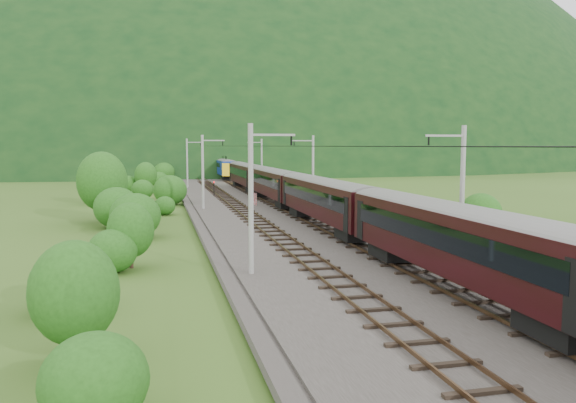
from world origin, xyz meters
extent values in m
plane|color=#335019|center=(0.00, 0.00, 0.00)|extent=(600.00, 600.00, 0.00)
cube|color=#38332D|center=(0.00, 10.00, 0.15)|extent=(14.00, 220.00, 0.30)
cube|color=brown|center=(-3.12, 10.00, 0.49)|extent=(0.08, 220.00, 0.15)
cube|color=brown|center=(-1.68, 10.00, 0.49)|extent=(0.08, 220.00, 0.15)
cube|color=black|center=(-2.40, 10.00, 0.36)|extent=(2.40, 220.00, 0.12)
cube|color=brown|center=(1.68, 10.00, 0.49)|extent=(0.08, 220.00, 0.15)
cube|color=brown|center=(3.12, 10.00, 0.49)|extent=(0.08, 220.00, 0.15)
cube|color=black|center=(2.40, 10.00, 0.36)|extent=(2.40, 220.00, 0.12)
cylinder|color=gray|center=(-6.20, 0.00, 4.30)|extent=(0.28, 0.28, 8.00)
cube|color=gray|center=(-5.00, 0.00, 7.70)|extent=(2.40, 0.12, 0.12)
cylinder|color=black|center=(-4.00, 0.00, 7.40)|extent=(0.10, 0.10, 0.50)
cylinder|color=gray|center=(-6.20, 32.00, 4.30)|extent=(0.28, 0.28, 8.00)
cube|color=gray|center=(-5.00, 32.00, 7.70)|extent=(2.40, 0.12, 0.12)
cylinder|color=black|center=(-4.00, 32.00, 7.40)|extent=(0.10, 0.10, 0.50)
cylinder|color=gray|center=(-6.20, 64.00, 4.30)|extent=(0.28, 0.28, 8.00)
cube|color=gray|center=(-5.00, 64.00, 7.70)|extent=(2.40, 0.12, 0.12)
cylinder|color=black|center=(-4.00, 64.00, 7.40)|extent=(0.10, 0.10, 0.50)
cylinder|color=gray|center=(-6.20, 96.00, 4.30)|extent=(0.28, 0.28, 8.00)
cube|color=gray|center=(-5.00, 96.00, 7.70)|extent=(2.40, 0.12, 0.12)
cylinder|color=black|center=(-4.00, 96.00, 7.40)|extent=(0.10, 0.10, 0.50)
cylinder|color=gray|center=(-6.20, 128.00, 4.30)|extent=(0.28, 0.28, 8.00)
cube|color=gray|center=(-5.00, 128.00, 7.70)|extent=(2.40, 0.12, 0.12)
cylinder|color=black|center=(-4.00, 128.00, 7.40)|extent=(0.10, 0.10, 0.50)
cylinder|color=gray|center=(6.20, 0.00, 4.30)|extent=(0.28, 0.28, 8.00)
cube|color=gray|center=(5.00, 0.00, 7.70)|extent=(2.40, 0.12, 0.12)
cylinder|color=black|center=(4.00, 0.00, 7.40)|extent=(0.10, 0.10, 0.50)
cylinder|color=gray|center=(6.20, 32.00, 4.30)|extent=(0.28, 0.28, 8.00)
cube|color=gray|center=(5.00, 32.00, 7.70)|extent=(2.40, 0.12, 0.12)
cylinder|color=black|center=(4.00, 32.00, 7.40)|extent=(0.10, 0.10, 0.50)
cylinder|color=gray|center=(6.20, 64.00, 4.30)|extent=(0.28, 0.28, 8.00)
cube|color=gray|center=(5.00, 64.00, 7.70)|extent=(2.40, 0.12, 0.12)
cylinder|color=black|center=(4.00, 64.00, 7.40)|extent=(0.10, 0.10, 0.50)
cylinder|color=gray|center=(6.20, 96.00, 4.30)|extent=(0.28, 0.28, 8.00)
cube|color=gray|center=(5.00, 96.00, 7.70)|extent=(2.40, 0.12, 0.12)
cylinder|color=black|center=(4.00, 96.00, 7.40)|extent=(0.10, 0.10, 0.50)
cylinder|color=gray|center=(6.20, 128.00, 4.30)|extent=(0.28, 0.28, 8.00)
cube|color=gray|center=(5.00, 128.00, 7.70)|extent=(2.40, 0.12, 0.12)
cylinder|color=black|center=(4.00, 128.00, 7.40)|extent=(0.10, 0.10, 0.50)
cylinder|color=black|center=(-2.40, 10.00, 7.10)|extent=(0.03, 198.00, 0.03)
cylinder|color=black|center=(2.40, 10.00, 7.10)|extent=(0.03, 198.00, 0.03)
ellipsoid|color=black|center=(0.00, 260.00, 0.00)|extent=(504.00, 360.00, 244.00)
cube|color=black|center=(2.40, -6.14, 2.78)|extent=(2.67, 20.24, 2.76)
cylinder|color=slate|center=(2.40, -6.14, 4.02)|extent=(2.67, 20.14, 2.67)
cube|color=black|center=(1.05, -6.14, 3.11)|extent=(0.05, 17.82, 1.06)
cube|color=black|center=(3.75, -6.14, 3.11)|extent=(0.05, 17.82, 1.06)
cube|color=black|center=(2.40, -13.22, 0.98)|extent=(2.02, 2.94, 0.83)
cube|color=black|center=(2.40, 0.95, 0.98)|extent=(2.02, 2.94, 0.83)
cube|color=black|center=(2.40, 14.76, 2.78)|extent=(2.67, 20.24, 2.76)
cylinder|color=slate|center=(2.40, 14.76, 4.02)|extent=(2.67, 20.14, 2.67)
cube|color=black|center=(1.05, 14.76, 3.11)|extent=(0.05, 17.82, 1.06)
cube|color=black|center=(3.75, 14.76, 3.11)|extent=(0.05, 17.82, 1.06)
cube|color=black|center=(2.40, 7.67, 0.98)|extent=(2.02, 2.94, 0.83)
cube|color=black|center=(2.40, 21.84, 0.98)|extent=(2.02, 2.94, 0.83)
cube|color=black|center=(2.40, 35.65, 2.78)|extent=(2.67, 20.24, 2.76)
cylinder|color=slate|center=(2.40, 35.65, 4.02)|extent=(2.67, 20.14, 2.67)
cube|color=black|center=(1.05, 35.65, 3.11)|extent=(0.05, 17.82, 1.06)
cube|color=black|center=(3.75, 35.65, 3.11)|extent=(0.05, 17.82, 1.06)
cube|color=black|center=(2.40, 28.56, 0.98)|extent=(2.02, 2.94, 0.83)
cube|color=black|center=(2.40, 42.74, 0.98)|extent=(2.02, 2.94, 0.83)
cube|color=black|center=(2.40, 56.54, 2.78)|extent=(2.67, 20.24, 2.76)
cylinder|color=slate|center=(2.40, 56.54, 4.02)|extent=(2.67, 20.14, 2.67)
cube|color=black|center=(1.05, 56.54, 3.11)|extent=(0.05, 17.82, 1.06)
cube|color=black|center=(3.75, 56.54, 3.11)|extent=(0.05, 17.82, 1.06)
cube|color=black|center=(2.40, 49.46, 0.98)|extent=(2.02, 2.94, 0.83)
cube|color=black|center=(2.40, 63.63, 0.98)|extent=(2.02, 2.94, 0.83)
cube|color=navy|center=(2.40, 85.72, 2.78)|extent=(2.67, 16.56, 2.76)
cylinder|color=slate|center=(2.40, 85.72, 4.02)|extent=(2.67, 16.48, 2.67)
cube|color=black|center=(1.05, 85.72, 3.11)|extent=(0.05, 14.58, 1.06)
cube|color=black|center=(3.75, 85.72, 3.11)|extent=(0.05, 14.58, 1.06)
cube|color=black|center=(2.40, 79.92, 0.98)|extent=(2.02, 2.94, 0.83)
cube|color=black|center=(2.40, 91.52, 0.98)|extent=(2.02, 2.94, 0.83)
cube|color=yellow|center=(2.40, 93.80, 2.59)|extent=(2.72, 0.50, 2.48)
cube|color=yellow|center=(2.40, 77.64, 2.59)|extent=(2.72, 0.50, 2.48)
cube|color=black|center=(2.40, 88.72, 4.66)|extent=(0.08, 1.60, 0.83)
cylinder|color=red|center=(-0.05, 34.92, 0.99)|extent=(0.15, 0.15, 1.37)
cylinder|color=red|center=(-0.01, 33.98, 1.00)|extent=(0.15, 0.15, 1.39)
cylinder|color=black|center=(-3.49, 47.56, 1.22)|extent=(0.13, 0.13, 1.84)
sphere|color=red|center=(-3.49, 47.56, 2.18)|extent=(0.22, 0.22, 0.22)
ellipsoid|color=#1F4C14|center=(-12.66, -14.91, 1.23)|extent=(2.73, 2.73, 2.46)
ellipsoid|color=#1F4C14|center=(-15.04, -4.09, 1.28)|extent=(2.85, 2.85, 2.57)
ellipsoid|color=#1F4C14|center=(-13.56, 3.21, 1.24)|extent=(2.76, 2.76, 2.48)
ellipsoid|color=#1F4C14|center=(-12.74, 15.18, 1.76)|extent=(3.90, 3.90, 3.51)
ellipsoid|color=#1F4C14|center=(-14.51, 21.27, 1.78)|extent=(3.96, 3.96, 3.57)
ellipsoid|color=#1F4C14|center=(-10.32, 29.60, 0.98)|extent=(2.17, 2.17, 1.95)
ellipsoid|color=#1F4C14|center=(-9.54, 39.49, 1.81)|extent=(4.02, 4.02, 3.62)
ellipsoid|color=#1F4C14|center=(-12.98, 47.70, 1.32)|extent=(2.94, 2.94, 2.65)
ellipsoid|color=#1F4C14|center=(-15.21, 58.87, 1.31)|extent=(2.92, 2.92, 2.62)
ellipsoid|color=#1F4C14|center=(-10.67, 68.67, 1.35)|extent=(3.00, 3.00, 2.70)
ellipsoid|color=#1F4C14|center=(-13.40, 76.41, 0.99)|extent=(2.19, 2.19, 1.98)
ellipsoid|color=#1F4C14|center=(-9.68, 86.22, 1.89)|extent=(4.20, 4.20, 3.78)
ellipsoid|color=#1F4C14|center=(-13.40, 93.88, 0.90)|extent=(1.99, 1.99, 1.79)
cylinder|color=black|center=(-13.71, -10.36, 1.11)|extent=(0.24, 0.24, 2.23)
ellipsoid|color=#1F4C14|center=(-13.71, -10.36, 2.39)|extent=(2.86, 2.86, 3.44)
cylinder|color=black|center=(-12.59, 4.22, 1.05)|extent=(0.24, 0.24, 2.10)
ellipsoid|color=#1F4C14|center=(-12.59, 4.22, 2.25)|extent=(2.70, 2.70, 3.24)
cylinder|color=black|center=(-16.01, 25.22, 1.79)|extent=(0.24, 0.24, 3.59)
ellipsoid|color=#1F4C14|center=(-16.01, 25.22, 3.84)|extent=(4.61, 4.61, 5.53)
cylinder|color=black|center=(-18.51, 42.66, 1.41)|extent=(0.24, 0.24, 2.81)
ellipsoid|color=#1F4C14|center=(-18.51, 42.66, 3.02)|extent=(3.62, 3.62, 4.34)
cylinder|color=black|center=(-12.71, 57.48, 1.28)|extent=(0.24, 0.24, 2.56)
ellipsoid|color=#1F4C14|center=(-12.71, 57.48, 2.74)|extent=(3.29, 3.29, 3.94)
ellipsoid|color=#1F4C14|center=(14.17, 10.66, 1.51)|extent=(3.36, 3.36, 3.03)
ellipsoid|color=#1F4C14|center=(14.26, 33.72, 0.97)|extent=(2.15, 2.15, 1.94)
ellipsoid|color=#1F4C14|center=(11.97, 55.84, 0.84)|extent=(1.86, 1.86, 1.67)
camera|label=1|loc=(-11.01, -29.25, 7.12)|focal=35.00mm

